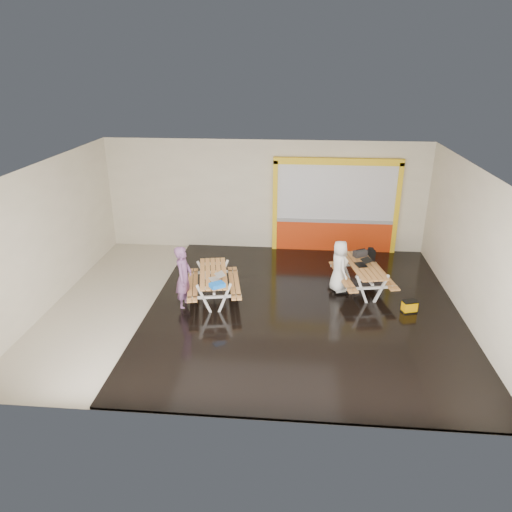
# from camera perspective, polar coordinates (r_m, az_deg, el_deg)

# --- Properties ---
(room) EXTENTS (10.02, 8.02, 3.52)m
(room) POSITION_cam_1_polar(r_m,az_deg,el_deg) (11.08, -0.41, 1.82)
(room) COLOR beige
(room) RESTS_ON ground
(deck) EXTENTS (7.50, 7.98, 0.05)m
(deck) POSITION_cam_1_polar(r_m,az_deg,el_deg) (11.76, 5.72, -6.28)
(deck) COLOR black
(deck) RESTS_ON room
(kiosk) EXTENTS (3.88, 0.16, 3.00)m
(kiosk) POSITION_cam_1_polar(r_m,az_deg,el_deg) (14.91, 9.54, 5.72)
(kiosk) COLOR red
(kiosk) RESTS_ON room
(picnic_table_left) EXTENTS (1.63, 2.11, 0.76)m
(picnic_table_left) POSITION_cam_1_polar(r_m,az_deg,el_deg) (11.93, -5.17, -2.78)
(picnic_table_left) COLOR #D6904B
(picnic_table_left) RESTS_ON deck
(picnic_table_right) EXTENTS (1.66, 2.14, 0.77)m
(picnic_table_right) POSITION_cam_1_polar(r_m,az_deg,el_deg) (12.64, 12.78, -1.77)
(picnic_table_right) COLOR #D6904B
(picnic_table_right) RESTS_ON deck
(person_left) EXTENTS (0.43, 0.62, 1.62)m
(person_left) POSITION_cam_1_polar(r_m,az_deg,el_deg) (11.58, -8.74, -2.61)
(person_left) COLOR #7A4D7B
(person_left) RESTS_ON deck
(person_right) EXTENTS (0.62, 0.77, 1.36)m
(person_right) POSITION_cam_1_polar(r_m,az_deg,el_deg) (12.28, 10.02, -1.20)
(person_right) COLOR white
(person_right) RESTS_ON deck
(laptop_left) EXTENTS (0.46, 0.44, 0.15)m
(laptop_left) POSITION_cam_1_polar(r_m,az_deg,el_deg) (11.46, -4.79, -2.64)
(laptop_left) COLOR silver
(laptop_left) RESTS_ON picnic_table_left
(laptop_right) EXTENTS (0.46, 0.43, 0.16)m
(laptop_right) POSITION_cam_1_polar(r_m,az_deg,el_deg) (12.52, 12.80, -0.84)
(laptop_right) COLOR black
(laptop_right) RESTS_ON picnic_table_right
(blue_pouch) EXTENTS (0.41, 0.39, 0.10)m
(blue_pouch) POSITION_cam_1_polar(r_m,az_deg,el_deg) (11.09, -4.72, -3.53)
(blue_pouch) COLOR blue
(blue_pouch) RESTS_ON picnic_table_left
(toolbox) EXTENTS (0.41, 0.34, 0.21)m
(toolbox) POSITION_cam_1_polar(r_m,az_deg,el_deg) (13.05, 12.49, 0.31)
(toolbox) COLOR black
(toolbox) RESTS_ON picnic_table_right
(backpack) EXTENTS (0.28, 0.24, 0.41)m
(backpack) POSITION_cam_1_polar(r_m,az_deg,el_deg) (13.39, 13.64, 0.11)
(backpack) COLOR black
(backpack) RESTS_ON picnic_table_right
(dark_case) EXTENTS (0.39, 0.31, 0.13)m
(dark_case) POSITION_cam_1_polar(r_m,az_deg,el_deg) (12.64, 10.32, -3.93)
(dark_case) COLOR black
(dark_case) RESTS_ON deck
(fluke_bag) EXTENTS (0.40, 0.32, 0.30)m
(fluke_bag) POSITION_cam_1_polar(r_m,az_deg,el_deg) (12.00, 18.07, -5.83)
(fluke_bag) COLOR black
(fluke_bag) RESTS_ON deck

